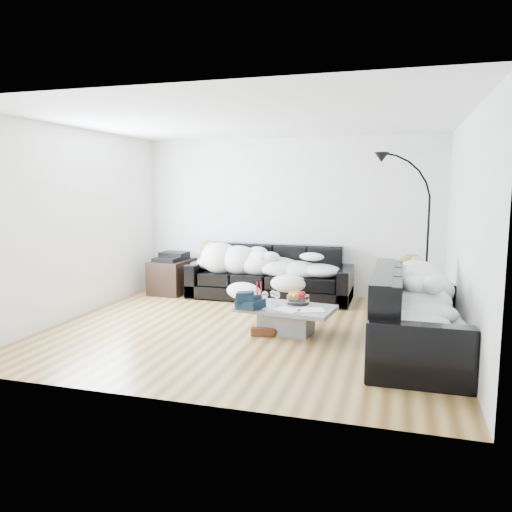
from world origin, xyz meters
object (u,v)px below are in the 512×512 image
(coffee_table, at_px, (286,320))
(stereo, at_px, (172,256))
(fruit_bowl, at_px, (298,297))
(floor_lamp, at_px, (428,241))
(shoes, at_px, (271,330))
(wine_glass_b, at_px, (265,298))
(wine_glass_a, at_px, (273,297))
(candle_right, at_px, (261,291))
(wine_glass_c, at_px, (277,299))
(candle_left, at_px, (257,291))
(sofa_right, at_px, (417,312))
(sleeper_back, at_px, (269,260))
(sofa_back, at_px, (270,273))
(av_cabinet, at_px, (172,276))
(sleeper_right, at_px, (418,294))

(coffee_table, distance_m, stereo, 3.02)
(fruit_bowl, distance_m, floor_lamp, 2.35)
(coffee_table, relative_size, shoes, 2.38)
(coffee_table, relative_size, wine_glass_b, 6.73)
(wine_glass_a, height_order, stereo, stereo)
(shoes, bearing_deg, coffee_table, 38.43)
(candle_right, xyz_separation_m, stereo, (-2.01, 1.54, 0.17))
(wine_glass_c, relative_size, candle_left, 0.75)
(shoes, distance_m, floor_lamp, 2.86)
(sofa_right, xyz_separation_m, sleeper_back, (-2.21, 2.04, 0.19))
(floor_lamp, bearing_deg, candle_right, -134.60)
(wine_glass_c, bearing_deg, candle_left, 146.09)
(sofa_back, relative_size, wine_glass_a, 15.58)
(fruit_bowl, xyz_separation_m, wine_glass_c, (-0.23, -0.18, 0.00))
(coffee_table, xyz_separation_m, floor_lamp, (1.71, 1.81, 0.85))
(sofa_back, bearing_deg, wine_glass_c, -72.55)
(fruit_bowl, bearing_deg, wine_glass_a, -169.19)
(coffee_table, relative_size, fruit_bowl, 4.06)
(wine_glass_c, bearing_deg, sofa_right, -10.37)
(sofa_right, relative_size, fruit_bowl, 7.80)
(sofa_right, bearing_deg, wine_glass_a, 76.15)
(fruit_bowl, bearing_deg, shoes, -132.06)
(sofa_right, bearing_deg, candle_right, 74.05)
(wine_glass_a, bearing_deg, av_cabinet, 142.86)
(sofa_right, xyz_separation_m, wine_glass_a, (-1.73, 0.43, -0.03))
(floor_lamp, bearing_deg, av_cabinet, -171.07)
(coffee_table, distance_m, fruit_bowl, 0.33)
(wine_glass_c, xyz_separation_m, av_cabinet, (-2.28, 1.79, -0.15))
(sleeper_right, bearing_deg, sleeper_back, 47.22)
(floor_lamp, bearing_deg, sleeper_right, -86.26)
(candle_right, height_order, shoes, candle_right)
(sleeper_back, distance_m, candle_left, 1.56)
(coffee_table, relative_size, av_cabinet, 1.42)
(wine_glass_c, distance_m, shoes, 0.39)
(candle_left, bearing_deg, sofa_right, -14.68)
(sleeper_right, relative_size, coffee_table, 1.65)
(wine_glass_c, bearing_deg, av_cabinet, 141.87)
(sofa_back, relative_size, floor_lamp, 1.28)
(wine_glass_a, bearing_deg, candle_left, 159.42)
(sleeper_back, bearing_deg, shoes, -74.46)
(wine_glass_b, bearing_deg, shoes, -50.95)
(sofa_right, distance_m, floor_lamp, 2.20)
(wine_glass_b, height_order, floor_lamp, floor_lamp)
(wine_glass_a, distance_m, wine_glass_c, 0.15)
(sofa_back, xyz_separation_m, wine_glass_a, (0.48, -1.67, -0.01))
(sofa_right, bearing_deg, stereo, 61.96)
(fruit_bowl, relative_size, shoes, 0.59)
(shoes, bearing_deg, sofa_right, -5.44)
(floor_lamp, bearing_deg, sofa_right, -86.26)
(sofa_back, relative_size, sleeper_back, 1.18)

